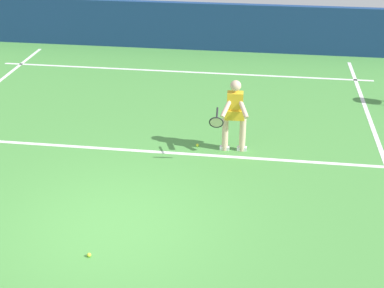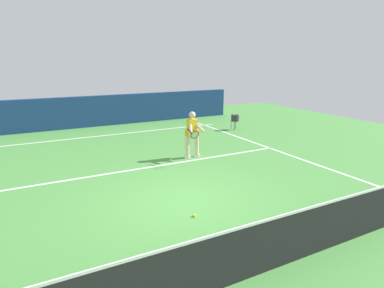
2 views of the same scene
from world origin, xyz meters
TOP-DOWN VIEW (x-y plane):
  - ground_plane at (0.00, 0.00)m, footprint 26.21×26.21m
  - court_back_wall at (0.00, -9.78)m, footprint 14.76×0.24m
  - baseline_marking at (0.00, -7.58)m, footprint 10.76×0.10m
  - service_line_marking at (0.00, -2.68)m, footprint 9.76×0.10m
  - sideline_left_marking at (-4.88, 0.00)m, footprint 0.10×18.16m
  - court_net at (0.00, 2.89)m, footprint 10.44×0.08m
  - tennis_player at (-1.80, -2.96)m, footprint 0.76×0.95m
  - tennis_ball_near at (-1.04, -3.04)m, footprint 0.07×0.07m
  - tennis_ball_mid at (0.14, 0.78)m, footprint 0.07×0.07m
  - ball_hopper at (-5.61, -5.97)m, footprint 0.36×0.36m

SIDE VIEW (x-z plane):
  - ground_plane at x=0.00m, z-range 0.00..0.00m
  - baseline_marking at x=0.00m, z-range 0.00..0.01m
  - service_line_marking at x=0.00m, z-range 0.00..0.01m
  - sideline_left_marking at x=-4.88m, z-range 0.00..0.01m
  - tennis_ball_near at x=-1.04m, z-range 0.00..0.07m
  - tennis_ball_mid at x=0.14m, z-range 0.00..0.07m
  - court_net at x=0.00m, z-range -0.03..0.96m
  - ball_hopper at x=-5.61m, z-range 0.17..0.92m
  - court_back_wall at x=0.00m, z-range 0.00..1.49m
  - tennis_player at x=-1.80m, z-range 0.07..1.62m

